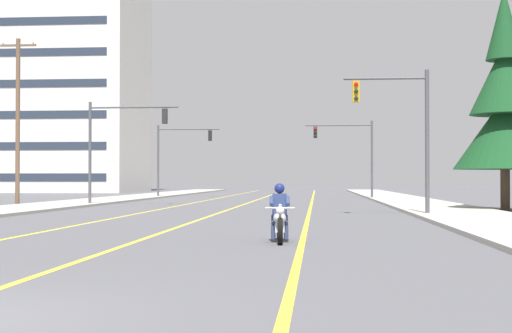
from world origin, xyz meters
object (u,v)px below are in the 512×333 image
traffic_signal_mid_right (352,147)px  apartment_building_far_left_block (64,62)px  traffic_signal_near_right (404,121)px  utility_pole_left_near (18,118)px  conifer_tree_right_verge_near (505,108)px  motorcycle_with_rider (280,218)px  traffic_signal_mid_left (176,149)px  traffic_signal_near_left (116,136)px

traffic_signal_mid_right → apartment_building_far_left_block: (-34.06, 29.91, 12.03)m
traffic_signal_near_right → apartment_building_far_left_block: size_ratio=0.19×
traffic_signal_mid_right → utility_pole_left_near: (-20.70, -16.06, 1.10)m
traffic_signal_mid_right → utility_pole_left_near: 26.23m
apartment_building_far_left_block → traffic_signal_mid_right: bearing=-41.3°
utility_pole_left_near → traffic_signal_mid_right: bearing=37.8°
traffic_signal_mid_right → apartment_building_far_left_block: apartment_building_far_left_block is taller
utility_pole_left_near → conifer_tree_right_verge_near: (27.18, -5.52, -0.15)m
motorcycle_with_rider → traffic_signal_mid_right: traffic_signal_mid_right is taller
traffic_signal_mid_right → utility_pole_left_near: utility_pole_left_near is taller
motorcycle_with_rider → conifer_tree_right_verge_near: (10.20, 18.97, 4.49)m
motorcycle_with_rider → traffic_signal_mid_left: 45.65m
motorcycle_with_rider → traffic_signal_mid_left: traffic_signal_mid_left is taller
traffic_signal_mid_left → apartment_building_far_left_block: bearing=126.1°
utility_pole_left_near → conifer_tree_right_verge_near: bearing=-11.5°
traffic_signal_mid_right → utility_pole_left_near: size_ratio=0.62×
traffic_signal_mid_right → traffic_signal_mid_left: (-14.87, 3.57, 0.00)m
motorcycle_with_rider → traffic_signal_near_left: size_ratio=0.35×
traffic_signal_near_right → traffic_signal_mid_right: (-0.87, 27.29, 0.11)m
motorcycle_with_rider → traffic_signal_near_right: (4.59, 13.27, 3.43)m
motorcycle_with_rider → apartment_building_far_left_block: apartment_building_far_left_block is taller
traffic_signal_near_right → traffic_signal_mid_right: bearing=91.8°
motorcycle_with_rider → traffic_signal_near_right: 14.45m
traffic_signal_near_left → conifer_tree_right_verge_near: size_ratio=0.56×
motorcycle_with_rider → traffic_signal_near_right: traffic_signal_near_right is taller
traffic_signal_near_right → traffic_signal_mid_left: size_ratio=1.00×
traffic_signal_mid_right → apartment_building_far_left_block: bearing=138.7°
traffic_signal_near_right → apartment_building_far_left_block: (-34.93, 57.19, 12.14)m
conifer_tree_right_verge_near → traffic_signal_near_right: bearing=-134.5°
utility_pole_left_near → traffic_signal_near_right: bearing=-27.5°
traffic_signal_mid_left → conifer_tree_right_verge_near: conifer_tree_right_verge_near is taller
traffic_signal_near_right → conifer_tree_right_verge_near: (5.61, 5.71, 1.06)m
traffic_signal_near_left → apartment_building_far_left_block: size_ratio=0.19×
traffic_signal_near_right → traffic_signal_mid_left: 34.64m
traffic_signal_near_right → utility_pole_left_near: 24.35m
traffic_signal_near_right → apartment_building_far_left_block: apartment_building_far_left_block is taller
traffic_signal_near_right → apartment_building_far_left_block: bearing=121.4°
traffic_signal_near_left → apartment_building_far_left_block: bearing=112.9°
traffic_signal_mid_left → apartment_building_far_left_block: 34.73m
traffic_signal_mid_left → conifer_tree_right_verge_near: bearing=-49.7°
apartment_building_far_left_block → utility_pole_left_near: bearing=-73.8°
traffic_signal_mid_right → apartment_building_far_left_block: 46.89m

